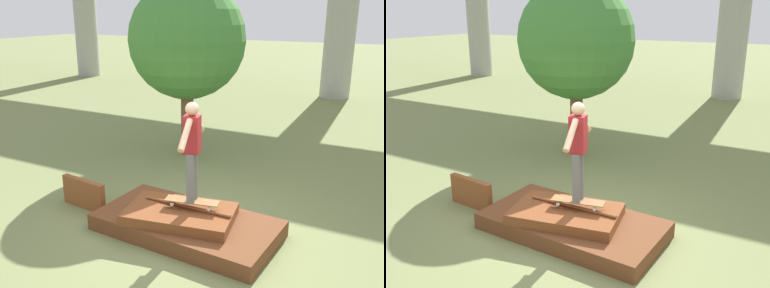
{
  "view_description": "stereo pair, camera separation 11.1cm",
  "coord_description": "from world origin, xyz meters",
  "views": [
    {
      "loc": [
        2.78,
        -5.06,
        3.24
      ],
      "look_at": [
        0.08,
        0.01,
        1.42
      ],
      "focal_mm": 40.0,
      "sensor_mm": 36.0,
      "label": 1
    },
    {
      "loc": [
        2.88,
        -5.01,
        3.24
      ],
      "look_at": [
        0.08,
        0.01,
        1.42
      ],
      "focal_mm": 40.0,
      "sensor_mm": 36.0,
      "label": 2
    }
  ],
  "objects": [
    {
      "name": "scrap_plank_loose",
      "position": [
        -1.95,
        -0.06,
        0.26
      ],
      "size": [
        0.92,
        0.2,
        0.51
      ],
      "color": "brown",
      "rests_on": "ground_plane"
    },
    {
      "name": "skateboard",
      "position": [
        0.08,
        0.01,
        0.53
      ],
      "size": [
        0.83,
        0.37,
        0.09
      ],
      "color": "brown",
      "rests_on": "scrap_pile"
    },
    {
      "name": "tree_behind_left",
      "position": [
        -1.78,
        3.28,
        2.58
      ],
      "size": [
        2.57,
        2.57,
        3.88
      ],
      "color": "brown",
      "rests_on": "ground_plane"
    },
    {
      "name": "skater",
      "position": [
        0.08,
        0.01,
        1.39
      ],
      "size": [
        0.31,
        1.11,
        1.47
      ],
      "color": "slate",
      "rests_on": "skateboard"
    },
    {
      "name": "ground_plane",
      "position": [
        0.0,
        0.0,
        0.0
      ],
      "size": [
        80.0,
        80.0,
        0.0
      ],
      "primitive_type": "plane",
      "color": "olive"
    },
    {
      "name": "scrap_pile",
      "position": [
        -0.01,
        -0.02,
        0.17
      ],
      "size": [
        2.77,
        1.54,
        0.46
      ],
      "color": "brown",
      "rests_on": "ground_plane"
    }
  ]
}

